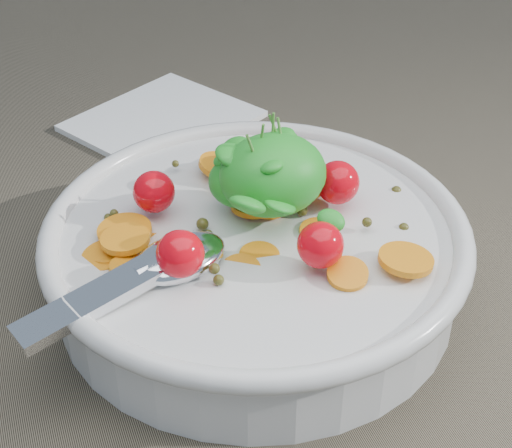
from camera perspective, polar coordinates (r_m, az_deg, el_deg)
name	(u,v)px	position (r m, az deg, el deg)	size (l,w,h in m)	color
ground	(251,273)	(0.57, -0.34, -3.56)	(6.00, 6.00, 0.00)	#6E634E
bowl	(255,251)	(0.54, -0.04, -2.00)	(0.31, 0.29, 0.12)	silver
napkin	(163,121)	(0.77, -6.79, 7.46)	(0.15, 0.14, 0.01)	white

